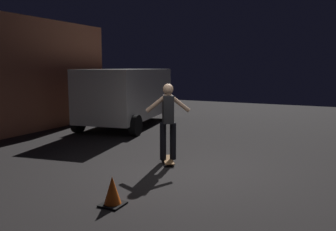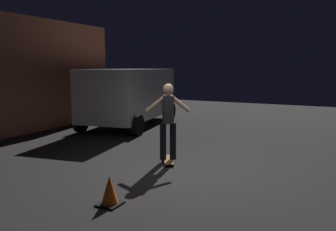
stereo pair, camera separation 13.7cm
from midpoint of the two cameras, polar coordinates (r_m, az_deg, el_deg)
ground_plane at (r=6.78m, az=2.19°, el=-9.78°), size 28.00×28.00×0.00m
parked_van at (r=12.23m, az=-6.06°, el=3.75°), size 4.86×2.88×2.03m
skateboard_ridden at (r=7.52m, az=0.53°, el=-7.53°), size 0.76×0.59×0.07m
skater at (r=7.31m, az=0.54°, el=-0.10°), size 0.61×0.87×1.67m
traffic_cone at (r=5.31m, az=-9.11°, el=-12.62°), size 0.34×0.34×0.46m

